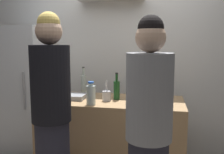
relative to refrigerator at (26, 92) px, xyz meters
The scene contains 10 objects.
back_wall_assembly 1.37m from the refrigerator, 17.93° to the left, with size 4.80×0.32×2.60m.
refrigerator is the anchor object (origin of this frame).
counter 1.34m from the refrigerator, 16.18° to the right, with size 1.54×0.71×0.88m, color #9E7A51.
baking_pan 0.85m from the refrigerator, 27.39° to the right, with size 0.34×0.24×0.05m, color gray.
utensil_holder 1.25m from the refrigerator, 19.77° to the right, with size 0.09×0.09×0.22m.
wine_bottle_green_glass 1.32m from the refrigerator, 14.62° to the right, with size 0.07×0.07×0.30m.
wine_bottle_pale_glass 0.85m from the refrigerator, ahead, with size 0.07×0.07×0.33m.
water_bottle_plastic 1.23m from the refrigerator, 29.98° to the right, with size 0.09×0.09×0.23m.
person_grey_hoodie 2.06m from the refrigerator, 36.11° to the right, with size 0.34×0.34×1.70m.
person_blonde 1.31m from the refrigerator, 51.40° to the right, with size 0.34×0.34×1.76m.
Camera 1 is at (0.51, -2.19, 1.50)m, focal length 41.00 mm.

